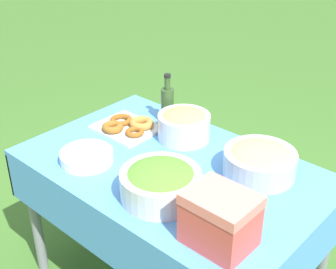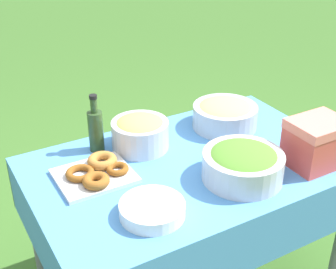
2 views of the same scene
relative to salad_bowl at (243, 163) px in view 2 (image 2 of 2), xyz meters
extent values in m
cube|color=#4C8CD1|center=(-0.11, 0.19, -0.08)|extent=(1.27, 0.81, 0.02)
cube|color=#4C8CD1|center=(-0.11, -0.21, -0.20)|extent=(1.27, 0.01, 0.22)
cube|color=#4C8CD1|center=(-0.11, 0.59, -0.20)|extent=(1.27, 0.01, 0.22)
cube|color=#4C8CD1|center=(-0.74, 0.19, -0.20)|extent=(0.01, 0.81, 0.22)
cube|color=#4C8CD1|center=(0.52, 0.19, -0.20)|extent=(0.01, 0.81, 0.22)
cylinder|color=slate|center=(-0.69, 0.54, -0.43)|extent=(0.05, 0.05, 0.68)
cylinder|color=slate|center=(0.46, 0.54, -0.43)|extent=(0.05, 0.05, 0.68)
cylinder|color=silver|center=(0.00, 0.00, -0.01)|extent=(0.31, 0.31, 0.11)
ellipsoid|color=#51892D|center=(0.00, 0.00, 0.03)|extent=(0.27, 0.27, 0.07)
cylinder|color=#B2B7BC|center=(0.19, 0.38, -0.01)|extent=(0.29, 0.29, 0.10)
ellipsoid|color=tan|center=(0.19, 0.38, 0.02)|extent=(0.26, 0.26, 0.07)
cube|color=silver|center=(-0.49, 0.28, -0.06)|extent=(0.28, 0.24, 0.02)
torus|color=#B27533|center=(-0.43, 0.33, -0.03)|extent=(0.16, 0.16, 0.04)
torus|color=#93561E|center=(-0.50, 0.21, -0.03)|extent=(0.11, 0.11, 0.03)
torus|color=brown|center=(-0.54, 0.30, -0.04)|extent=(0.15, 0.15, 0.03)
torus|color=brown|center=(-0.40, 0.25, -0.04)|extent=(0.10, 0.10, 0.02)
cylinder|color=white|center=(-0.40, -0.03, -0.06)|extent=(0.22, 0.22, 0.01)
cylinder|color=white|center=(-0.40, -0.03, -0.05)|extent=(0.22, 0.22, 0.01)
cylinder|color=white|center=(-0.40, -0.03, -0.04)|extent=(0.22, 0.22, 0.01)
cylinder|color=white|center=(-0.40, -0.03, -0.02)|extent=(0.22, 0.22, 0.01)
cylinder|color=#2D4723|center=(-0.40, 0.47, 0.02)|extent=(0.06, 0.06, 0.17)
cylinder|color=#2D4723|center=(-0.40, 0.47, 0.14)|extent=(0.03, 0.03, 0.06)
cylinder|color=black|center=(-0.40, 0.47, 0.18)|extent=(0.03, 0.03, 0.01)
cylinder|color=silver|center=(-0.23, 0.40, -0.01)|extent=(0.24, 0.24, 0.12)
ellipsoid|color=#ADCC59|center=(-0.23, 0.40, 0.04)|extent=(0.21, 0.21, 0.07)
cube|color=#E04C42|center=(0.31, -0.06, 0.01)|extent=(0.22, 0.17, 0.15)
cube|color=#FF7A70|center=(0.31, -0.06, 0.11)|extent=(0.22, 0.18, 0.04)
camera|label=1|loc=(0.98, -1.05, 0.99)|focal=50.00mm
camera|label=2|loc=(-0.98, -1.15, 0.93)|focal=50.00mm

